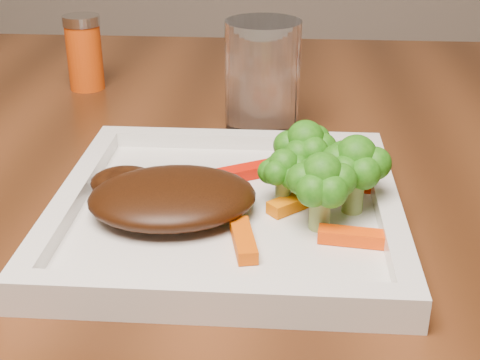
# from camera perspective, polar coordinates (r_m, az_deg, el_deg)

# --- Properties ---
(plate) EXTENTS (0.27, 0.27, 0.01)m
(plate) POSITION_cam_1_polar(r_m,az_deg,el_deg) (0.54, -1.06, -2.93)
(plate) COLOR white
(plate) RESTS_ON dining_table
(steak) EXTENTS (0.15, 0.12, 0.03)m
(steak) POSITION_cam_1_polar(r_m,az_deg,el_deg) (0.52, -5.79, -1.45)
(steak) COLOR #321607
(steak) RESTS_ON plate
(broccoli_0) EXTENTS (0.07, 0.07, 0.07)m
(broccoli_0) POSITION_cam_1_polar(r_m,az_deg,el_deg) (0.55, 5.55, 2.40)
(broccoli_0) COLOR #317613
(broccoli_0) RESTS_ON plate
(broccoli_1) EXTENTS (0.07, 0.07, 0.06)m
(broccoli_1) POSITION_cam_1_polar(r_m,az_deg,el_deg) (0.52, 9.77, 0.51)
(broccoli_1) COLOR #2E6E12
(broccoli_1) RESTS_ON plate
(broccoli_2) EXTENTS (0.07, 0.07, 0.06)m
(broccoli_2) POSITION_cam_1_polar(r_m,az_deg,el_deg) (0.50, 6.92, -1.10)
(broccoli_2) COLOR #2E6911
(broccoli_2) RESTS_ON plate
(broccoli_3) EXTENTS (0.05, 0.05, 0.06)m
(broccoli_3) POSITION_cam_1_polar(r_m,az_deg,el_deg) (0.53, 3.74, 0.84)
(broccoli_3) COLOR #137415
(broccoli_3) RESTS_ON plate
(carrot_1) EXTENTS (0.05, 0.02, 0.01)m
(carrot_1) POSITION_cam_1_polar(r_m,az_deg,el_deg) (0.49, 9.67, -4.80)
(carrot_1) COLOR #F24003
(carrot_1) RESTS_ON plate
(carrot_2) EXTENTS (0.02, 0.05, 0.01)m
(carrot_2) POSITION_cam_1_polar(r_m,az_deg,el_deg) (0.48, 0.29, -5.14)
(carrot_2) COLOR #D34C03
(carrot_2) RESTS_ON plate
(carrot_3) EXTENTS (0.06, 0.02, 0.01)m
(carrot_3) POSITION_cam_1_polar(r_m,az_deg,el_deg) (0.57, 9.46, -0.22)
(carrot_3) COLOR red
(carrot_3) RESTS_ON plate
(carrot_4) EXTENTS (0.06, 0.04, 0.01)m
(carrot_4) POSITION_cam_1_polar(r_m,az_deg,el_deg) (0.58, 0.70, 0.75)
(carrot_4) COLOR red
(carrot_4) RESTS_ON plate
(carrot_6) EXTENTS (0.05, 0.05, 0.01)m
(carrot_6) POSITION_cam_1_polar(r_m,az_deg,el_deg) (0.54, 4.91, -1.81)
(carrot_6) COLOR orange
(carrot_6) RESTS_ON plate
(spice_shaker) EXTENTS (0.05, 0.05, 0.09)m
(spice_shaker) POSITION_cam_1_polar(r_m,az_deg,el_deg) (0.87, -13.14, 10.54)
(spice_shaker) COLOR #CF440B
(spice_shaker) RESTS_ON dining_table
(drinking_glass) EXTENTS (0.09, 0.09, 0.12)m
(drinking_glass) POSITION_cam_1_polar(r_m,az_deg,el_deg) (0.69, 1.93, 8.55)
(drinking_glass) COLOR white
(drinking_glass) RESTS_ON dining_table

